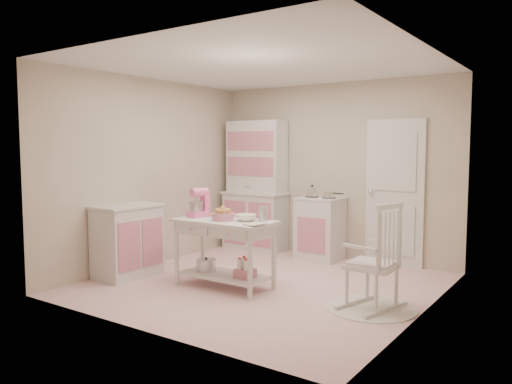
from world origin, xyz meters
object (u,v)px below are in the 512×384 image
at_px(work_table, 224,254).
at_px(stand_mixer, 198,203).
at_px(hutch, 255,185).
at_px(stove, 320,228).
at_px(rocking_chair, 372,256).
at_px(base_cabinet, 127,241).
at_px(bread_basket, 223,217).

distance_m(work_table, stand_mixer, 0.71).
xyz_separation_m(hutch, work_table, (0.96, -2.02, -0.64)).
relative_size(hutch, stove, 2.26).
relative_size(rocking_chair, stand_mixer, 3.24).
distance_m(base_cabinet, rocking_chair, 3.10).
xyz_separation_m(hutch, bread_basket, (0.98, -2.07, -0.19)).
xyz_separation_m(stove, base_cabinet, (-1.56, -2.29, 0.00)).
bearing_deg(bread_basket, rocking_chair, 8.98).
height_order(hutch, bread_basket, hutch).
bearing_deg(stand_mixer, bread_basket, 3.01).
relative_size(stove, base_cabinet, 1.00).
relative_size(base_cabinet, work_table, 0.77).
bearing_deg(work_table, bread_basket, -68.20).
xyz_separation_m(stove, bread_basket, (-0.22, -2.02, 0.39)).
bearing_deg(bread_basket, work_table, 111.80).
bearing_deg(hutch, work_table, -64.62).
distance_m(hutch, stove, 1.33).
xyz_separation_m(work_table, stand_mixer, (-0.42, 0.02, 0.57)).
xyz_separation_m(hutch, stove, (1.20, -0.05, -0.58)).
height_order(rocking_chair, work_table, rocking_chair).
xyz_separation_m(base_cabinet, bread_basket, (1.34, 0.27, 0.39)).
bearing_deg(hutch, rocking_chair, -33.77).
bearing_deg(stand_mixer, rocking_chair, 17.38).
bearing_deg(bread_basket, base_cabinet, -168.73).
height_order(work_table, bread_basket, bread_basket).
distance_m(stove, work_table, 1.99).
distance_m(stove, rocking_chair, 2.30).
relative_size(hutch, work_table, 1.73).
height_order(stand_mixer, bread_basket, stand_mixer).
bearing_deg(bread_basket, stove, 83.74).
bearing_deg(base_cabinet, bread_basket, 11.27).
bearing_deg(base_cabinet, rocking_chair, 9.99).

